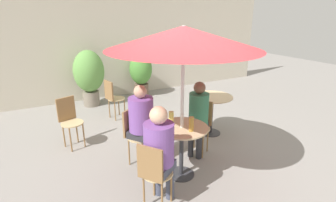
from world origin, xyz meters
The scene contains 17 objects.
ground_plane centered at (0.00, 0.00, 0.00)m, with size 20.00×20.00×0.00m, color gray.
storefront_wall centered at (0.00, 4.13, 1.50)m, with size 10.00×0.06×3.00m.
cafe_table_near centered at (-0.15, 0.04, 0.57)m, with size 0.72×0.72×0.75m.
cafe_table_far centered at (1.04, 0.95, 0.58)m, with size 0.75×0.75×0.75m.
bistro_chair_0 centered at (0.48, 0.49, 0.52)m, with size 0.42×0.42×0.86m.
bistro_chair_1 centered at (-0.60, 0.67, 0.52)m, with size 0.42×0.42×0.86m.
bistro_chair_2 centered at (-0.78, -0.41, 0.52)m, with size 0.42×0.42×0.86m.
bistro_chair_3 centered at (-1.38, 1.68, 0.52)m, with size 0.39×0.41×0.86m.
bistro_chair_4 centered at (-0.39, 2.51, 0.52)m, with size 0.40×0.38×0.86m.
seated_person_0 centered at (0.37, 0.41, 0.73)m, with size 0.39×0.38×1.22m.
seated_person_1 centered at (-0.51, 0.56, 0.74)m, with size 0.45×0.46×1.25m.
seated_person_2 centered at (-0.66, -0.32, 0.74)m, with size 0.44×0.43×1.25m.
beer_glass_0 centered at (-0.24, 0.18, 0.84)m, with size 0.07×0.07×0.19m.
beer_glass_1 centered at (-0.10, -0.12, 0.84)m, with size 0.07×0.07×0.19m.
potted_plant_0 centered at (-0.62, 3.61, 0.80)m, with size 0.73×0.73×1.37m.
potted_plant_1 centered at (0.77, 3.75, 0.67)m, with size 0.61×0.61×1.17m.
umbrella centered at (-0.15, 0.04, 1.92)m, with size 1.92×1.92×2.06m.
Camera 1 is at (-1.82, -2.72, 2.23)m, focal length 28.00 mm.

